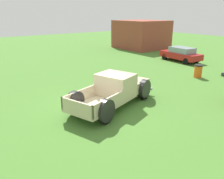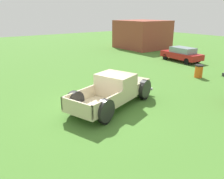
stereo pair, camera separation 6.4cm
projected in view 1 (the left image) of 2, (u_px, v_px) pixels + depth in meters
ground_plane at (99, 112)px, 11.16m from camera, size 80.00×80.00×0.00m
pickup_truck_foreground at (116, 90)px, 11.90m from camera, size 3.53×5.69×1.64m
sedan_distant_a at (181, 54)px, 22.40m from camera, size 4.24×2.00×1.38m
trash_can at (198, 71)px, 16.91m from camera, size 0.59×0.59×0.95m
brick_pavilion at (141, 34)px, 30.40m from camera, size 6.04×5.47×3.58m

